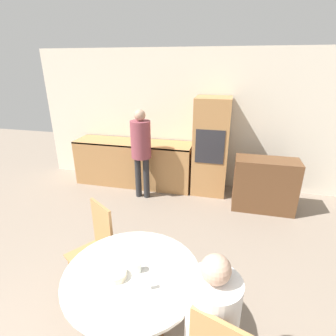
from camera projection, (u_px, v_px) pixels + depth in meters
wall_back at (192, 120)px, 5.06m from camera, size 6.26×0.05×2.60m
kitchen_counter at (134, 162)px, 5.30m from camera, size 2.34×0.60×0.90m
oven_unit at (211, 147)px, 4.82m from camera, size 0.62×0.59×1.79m
sideboard at (264, 185)px, 4.36m from camera, size 1.00×0.45×0.90m
dining_table at (134, 294)px, 2.19m from camera, size 1.10×1.10×0.78m
chair_far_left at (97, 243)px, 2.80m from camera, size 0.56×0.56×0.99m
person_seated at (211, 323)px, 1.76m from camera, size 0.37×0.44×1.25m
person_standing at (141, 145)px, 4.56m from camera, size 0.35×0.35×1.62m
cup at (137, 267)px, 2.10m from camera, size 0.07×0.07×0.08m
bowl_near at (116, 275)px, 2.04m from camera, size 0.17×0.17×0.05m
salt_shaker at (149, 284)px, 1.94m from camera, size 0.03×0.03×0.09m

